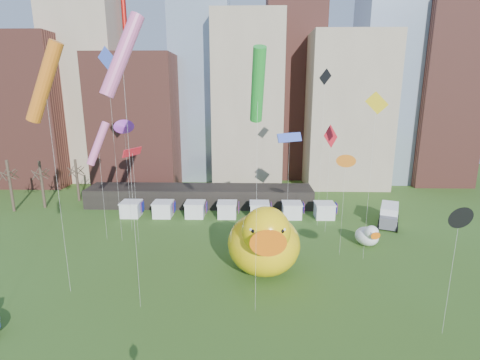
{
  "coord_description": "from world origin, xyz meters",
  "views": [
    {
      "loc": [
        4.23,
        -17.14,
        19.0
      ],
      "look_at": [
        3.56,
        11.34,
        12.0
      ],
      "focal_mm": 27.0,
      "sensor_mm": 36.0,
      "label": 1
    }
  ],
  "objects_px": {
    "small_duck": "(368,235)",
    "seahorse_green": "(266,230)",
    "box_truck": "(389,215)",
    "seahorse_purple": "(255,224)",
    "big_duck": "(264,241)"
  },
  "relations": [
    {
      "from": "small_duck",
      "to": "seahorse_green",
      "type": "xyz_separation_m",
      "value": [
        -13.21,
        -7.43,
        3.59
      ]
    },
    {
      "from": "seahorse_purple",
      "to": "box_truck",
      "type": "bearing_deg",
      "value": 43.23
    },
    {
      "from": "big_duck",
      "to": "box_truck",
      "type": "xyz_separation_m",
      "value": [
        19.01,
        15.37,
        -2.35
      ]
    },
    {
      "from": "big_duck",
      "to": "box_truck",
      "type": "relative_size",
      "value": 1.56
    },
    {
      "from": "small_duck",
      "to": "seahorse_purple",
      "type": "xyz_separation_m",
      "value": [
        -14.36,
        -2.9,
        2.55
      ]
    },
    {
      "from": "small_duck",
      "to": "seahorse_purple",
      "type": "relative_size",
      "value": 0.74
    },
    {
      "from": "seahorse_green",
      "to": "box_truck",
      "type": "xyz_separation_m",
      "value": [
        18.8,
        15.29,
        -3.54
      ]
    },
    {
      "from": "seahorse_green",
      "to": "box_truck",
      "type": "distance_m",
      "value": 24.49
    },
    {
      "from": "big_duck",
      "to": "small_duck",
      "type": "distance_m",
      "value": 15.56
    },
    {
      "from": "big_duck",
      "to": "box_truck",
      "type": "bearing_deg",
      "value": 37.35
    },
    {
      "from": "seahorse_green",
      "to": "box_truck",
      "type": "relative_size",
      "value": 0.98
    },
    {
      "from": "seahorse_green",
      "to": "seahorse_purple",
      "type": "distance_m",
      "value": 4.78
    },
    {
      "from": "small_duck",
      "to": "seahorse_green",
      "type": "distance_m",
      "value": 15.58
    },
    {
      "from": "box_truck",
      "to": "small_duck",
      "type": "bearing_deg",
      "value": -102.87
    },
    {
      "from": "small_duck",
      "to": "box_truck",
      "type": "bearing_deg",
      "value": 43.52
    }
  ]
}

